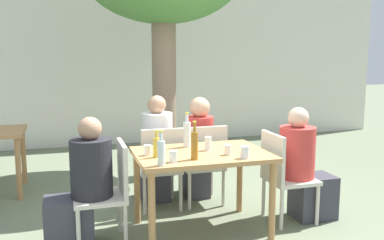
# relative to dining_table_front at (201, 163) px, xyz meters

# --- Properties ---
(ground_plane) EXTENTS (30.00, 30.00, 0.00)m
(ground_plane) POSITION_rel_dining_table_front_xyz_m (0.00, 0.00, -0.65)
(ground_plane) COLOR #667056
(cafe_building_wall) EXTENTS (10.00, 0.08, 2.80)m
(cafe_building_wall) POSITION_rel_dining_table_front_xyz_m (0.00, 4.12, 0.75)
(cafe_building_wall) COLOR silver
(cafe_building_wall) RESTS_ON ground_plane
(dining_table_front) EXTENTS (1.19, 0.85, 0.75)m
(dining_table_front) POSITION_rel_dining_table_front_xyz_m (0.00, 0.00, 0.00)
(dining_table_front) COLOR #B27F4C
(dining_table_front) RESTS_ON ground_plane
(patio_chair_0) EXTENTS (0.44, 0.44, 0.88)m
(patio_chair_0) POSITION_rel_dining_table_front_xyz_m (-0.83, 0.00, -0.16)
(patio_chair_0) COLOR beige
(patio_chair_0) RESTS_ON ground_plane
(patio_chair_1) EXTENTS (0.44, 0.44, 0.88)m
(patio_chair_1) POSITION_rel_dining_table_front_xyz_m (0.83, 0.00, -0.16)
(patio_chair_1) COLOR beige
(patio_chair_1) RESTS_ON ground_plane
(patio_chair_2) EXTENTS (0.44, 0.44, 0.88)m
(patio_chair_2) POSITION_rel_dining_table_front_xyz_m (-0.24, 0.66, -0.16)
(patio_chair_2) COLOR beige
(patio_chair_2) RESTS_ON ground_plane
(patio_chair_3) EXTENTS (0.44, 0.44, 0.88)m
(patio_chair_3) POSITION_rel_dining_table_front_xyz_m (0.24, 0.66, -0.16)
(patio_chair_3) COLOR beige
(patio_chair_3) RESTS_ON ground_plane
(person_seated_0) EXTENTS (0.58, 0.35, 1.12)m
(person_seated_0) POSITION_rel_dining_table_front_xyz_m (-1.06, -0.00, -0.16)
(person_seated_0) COLOR #383842
(person_seated_0) RESTS_ON ground_plane
(person_seated_1) EXTENTS (0.57, 0.35, 1.12)m
(person_seated_1) POSITION_rel_dining_table_front_xyz_m (1.06, -0.00, -0.15)
(person_seated_1) COLOR #383842
(person_seated_1) RESTS_ON ground_plane
(person_seated_2) EXTENTS (0.33, 0.56, 1.20)m
(person_seated_2) POSITION_rel_dining_table_front_xyz_m (-0.24, 0.89, -0.12)
(person_seated_2) COLOR #383842
(person_seated_2) RESTS_ON ground_plane
(person_seated_3) EXTENTS (0.30, 0.55, 1.16)m
(person_seated_3) POSITION_rel_dining_table_front_xyz_m (0.24, 0.89, -0.14)
(person_seated_3) COLOR #383842
(person_seated_3) RESTS_ON ground_plane
(amber_bottle_0) EXTENTS (0.06, 0.06, 0.33)m
(amber_bottle_0) POSITION_rel_dining_table_front_xyz_m (-0.14, -0.23, 0.22)
(amber_bottle_0) COLOR #9E661E
(amber_bottle_0) RESTS_ON dining_table_front
(oil_cruet_1) EXTENTS (0.06, 0.06, 0.24)m
(oil_cruet_1) POSITION_rel_dining_table_front_xyz_m (-0.43, -0.06, 0.19)
(oil_cruet_1) COLOR gold
(oil_cruet_1) RESTS_ON dining_table_front
(water_bottle_2) EXTENTS (0.06, 0.06, 0.28)m
(water_bottle_2) POSITION_rel_dining_table_front_xyz_m (-0.45, -0.35, 0.21)
(water_bottle_2) COLOR silver
(water_bottle_2) RESTS_ON dining_table_front
(water_bottle_3) EXTENTS (0.07, 0.07, 0.33)m
(water_bottle_3) POSITION_rel_dining_table_front_xyz_m (-0.06, 0.25, 0.23)
(water_bottle_3) COLOR silver
(water_bottle_3) RESTS_ON dining_table_front
(drinking_glass_0) EXTENTS (0.07, 0.07, 0.10)m
(drinking_glass_0) POSITION_rel_dining_table_front_xyz_m (-0.33, -0.27, 0.14)
(drinking_glass_0) COLOR silver
(drinking_glass_0) RESTS_ON dining_table_front
(drinking_glass_1) EXTENTS (0.07, 0.07, 0.09)m
(drinking_glass_1) POSITION_rel_dining_table_front_xyz_m (-0.49, 0.02, 0.14)
(drinking_glass_1) COLOR silver
(drinking_glass_1) RESTS_ON dining_table_front
(drinking_glass_2) EXTENTS (0.08, 0.08, 0.11)m
(drinking_glass_2) POSITION_rel_dining_table_front_xyz_m (0.28, -0.32, 0.15)
(drinking_glass_2) COLOR white
(drinking_glass_2) RESTS_ON dining_table_front
(drinking_glass_3) EXTENTS (0.06, 0.06, 0.09)m
(drinking_glass_3) POSITION_rel_dining_table_front_xyz_m (0.19, -0.16, 0.14)
(drinking_glass_3) COLOR silver
(drinking_glass_3) RESTS_ON dining_table_front
(drinking_glass_4) EXTENTS (0.06, 0.06, 0.13)m
(drinking_glass_4) POSITION_rel_dining_table_front_xyz_m (0.08, 0.05, 0.16)
(drinking_glass_4) COLOR white
(drinking_glass_4) RESTS_ON dining_table_front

